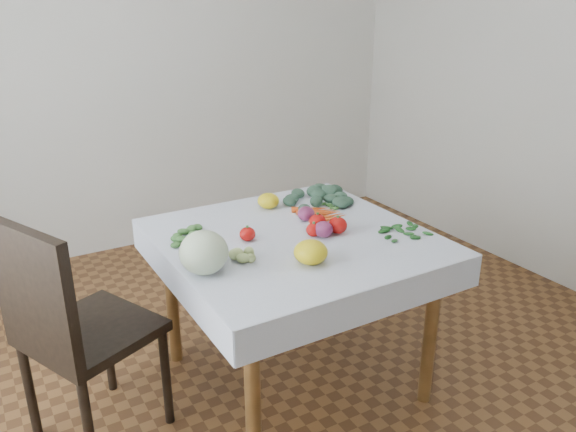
{
  "coord_description": "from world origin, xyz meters",
  "views": [
    {
      "loc": [
        -1.18,
        -1.96,
        1.72
      ],
      "look_at": [
        0.02,
        0.08,
        0.82
      ],
      "focal_mm": 35.0,
      "sensor_mm": 36.0,
      "label": 1
    }
  ],
  "objects_px": {
    "heirloom_back": "(268,201)",
    "carrot_bunch": "(321,214)",
    "cabbage": "(204,252)",
    "table": "(294,257)",
    "chair": "(68,323)"
  },
  "relations": [
    {
      "from": "heirloom_back",
      "to": "carrot_bunch",
      "type": "height_order",
      "value": "heirloom_back"
    },
    {
      "from": "cabbage",
      "to": "heirloom_back",
      "type": "relative_size",
      "value": 1.72
    },
    {
      "from": "cabbage",
      "to": "carrot_bunch",
      "type": "xyz_separation_m",
      "value": [
        0.71,
        0.27,
        -0.07
      ]
    },
    {
      "from": "table",
      "to": "carrot_bunch",
      "type": "xyz_separation_m",
      "value": [
        0.23,
        0.14,
        0.12
      ]
    },
    {
      "from": "table",
      "to": "heirloom_back",
      "type": "height_order",
      "value": "heirloom_back"
    },
    {
      "from": "cabbage",
      "to": "carrot_bunch",
      "type": "bearing_deg",
      "value": 20.98
    },
    {
      "from": "table",
      "to": "cabbage",
      "type": "xyz_separation_m",
      "value": [
        -0.48,
        -0.14,
        0.19
      ]
    },
    {
      "from": "chair",
      "to": "carrot_bunch",
      "type": "bearing_deg",
      "value": 3.08
    },
    {
      "from": "table",
      "to": "cabbage",
      "type": "bearing_deg",
      "value": -164.15
    },
    {
      "from": "chair",
      "to": "carrot_bunch",
      "type": "xyz_separation_m",
      "value": [
        1.2,
        0.06,
        0.2
      ]
    },
    {
      "from": "heirloom_back",
      "to": "carrot_bunch",
      "type": "xyz_separation_m",
      "value": [
        0.16,
        -0.23,
        -0.02
      ]
    },
    {
      "from": "cabbage",
      "to": "heirloom_back",
      "type": "xyz_separation_m",
      "value": [
        0.55,
        0.51,
        -0.05
      ]
    },
    {
      "from": "table",
      "to": "heirloom_back",
      "type": "distance_m",
      "value": 0.4
    },
    {
      "from": "chair",
      "to": "cabbage",
      "type": "bearing_deg",
      "value": -23.32
    },
    {
      "from": "cabbage",
      "to": "heirloom_back",
      "type": "bearing_deg",
      "value": 42.53
    }
  ]
}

